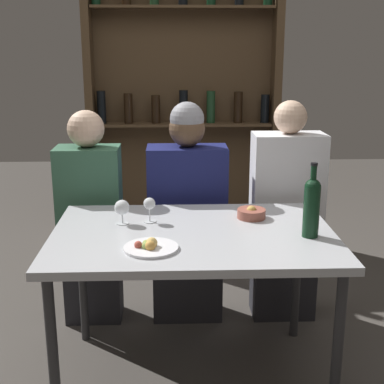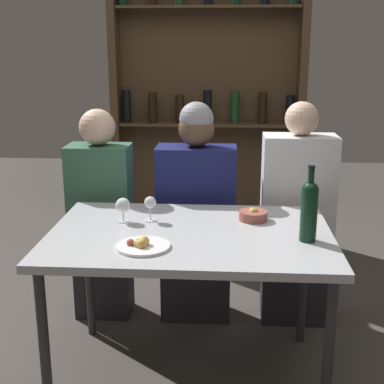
% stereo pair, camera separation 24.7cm
% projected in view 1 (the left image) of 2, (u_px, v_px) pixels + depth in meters
% --- Properties ---
extents(ground_plane, '(10.00, 10.00, 0.00)m').
position_uv_depth(ground_plane, '(193.00, 376.00, 2.59)').
color(ground_plane, '#47423D').
extents(dining_table, '(1.26, 0.85, 0.74)m').
position_uv_depth(dining_table, '(193.00, 245.00, 2.41)').
color(dining_table, '#B7BABF').
rests_on(dining_table, ground_plane).
extents(wine_rack_wall, '(1.50, 0.21, 2.08)m').
position_uv_depth(wine_rack_wall, '(183.00, 108.00, 4.20)').
color(wine_rack_wall, '#4C3823').
rests_on(wine_rack_wall, ground_plane).
extents(wine_bottle, '(0.07, 0.07, 0.33)m').
position_uv_depth(wine_bottle, '(312.00, 205.00, 2.30)').
color(wine_bottle, black).
rests_on(wine_bottle, dining_table).
extents(wine_glass_0, '(0.06, 0.06, 0.12)m').
position_uv_depth(wine_glass_0, '(149.00, 205.00, 2.50)').
color(wine_glass_0, silver).
rests_on(wine_glass_0, dining_table).
extents(wine_glass_1, '(0.07, 0.07, 0.12)m').
position_uv_depth(wine_glass_1, '(122.00, 208.00, 2.48)').
color(wine_glass_1, silver).
rests_on(wine_glass_1, dining_table).
extents(food_plate_0, '(0.23, 0.23, 0.05)m').
position_uv_depth(food_plate_0, '(150.00, 247.00, 2.18)').
color(food_plate_0, white).
rests_on(food_plate_0, dining_table).
extents(snack_bowl, '(0.14, 0.14, 0.06)m').
position_uv_depth(snack_bowl, '(251.00, 213.00, 2.58)').
color(snack_bowl, '#995142').
rests_on(snack_bowl, dining_table).
extents(seated_person_left, '(0.35, 0.22, 1.22)m').
position_uv_depth(seated_person_left, '(91.00, 224.00, 3.01)').
color(seated_person_left, '#26262B').
rests_on(seated_person_left, ground_plane).
extents(seated_person_center, '(0.44, 0.22, 1.26)m').
position_uv_depth(seated_person_center, '(187.00, 219.00, 3.02)').
color(seated_person_center, '#26262B').
rests_on(seated_person_center, ground_plane).
extents(seated_person_right, '(0.40, 0.22, 1.26)m').
position_uv_depth(seated_person_right, '(286.00, 219.00, 3.04)').
color(seated_person_right, '#26262B').
rests_on(seated_person_right, ground_plane).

